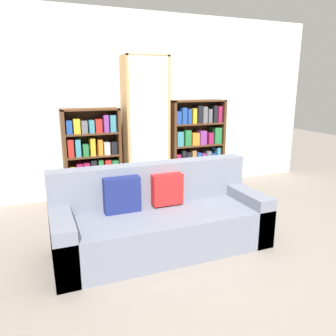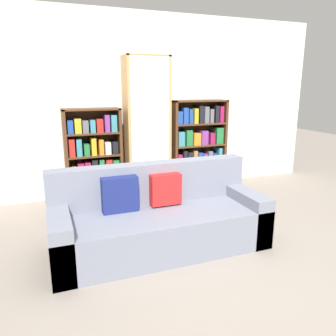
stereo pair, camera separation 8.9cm
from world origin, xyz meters
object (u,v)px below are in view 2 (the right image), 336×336
couch (159,220)px  bookshelf_left (94,158)px  bookshelf_right (198,146)px  display_cabinet (147,128)px  wine_bottle (209,194)px

couch → bookshelf_left: bookshelf_left is taller
bookshelf_right → couch: bearing=-126.2°
couch → display_cabinet: bearing=76.4°
wine_bottle → display_cabinet: bearing=130.2°
bookshelf_left → display_cabinet: 0.90m
display_cabinet → couch: bearing=-103.6°
wine_bottle → couch: bearing=-138.8°
bookshelf_left → bookshelf_right: bearing=0.0°
couch → display_cabinet: size_ratio=1.04×
couch → bookshelf_right: (1.28, 1.75, 0.39)m
couch → wine_bottle: (1.08, 0.95, -0.15)m
couch → bookshelf_left: (-0.39, 1.75, 0.33)m
bookshelf_left → wine_bottle: size_ratio=3.78×
wine_bottle → bookshelf_right: bearing=76.1°
wine_bottle → bookshelf_left: bearing=151.4°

